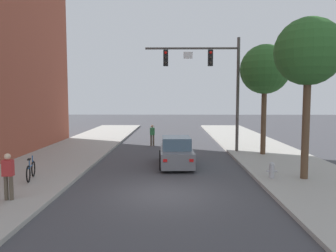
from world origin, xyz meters
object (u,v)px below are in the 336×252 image
traffic_signal_mast (212,73)px  street_tree_second (265,70)px  pedestrian_sidewalk_left_walker (8,174)px  fire_hydrant (272,170)px  street_tree_nearest (308,53)px  car_lead_grey (176,152)px  pedestrian_crossing_road (152,134)px  bicycle_leaning (31,171)px

traffic_signal_mast → street_tree_second: (3.16, -1.18, 0.11)m
pedestrian_sidewalk_left_walker → fire_hydrant: 10.64m
street_tree_nearest → fire_hydrant: bearing=177.8°
traffic_signal_mast → car_lead_grey: (-2.39, -4.06, -4.60)m
pedestrian_crossing_road → street_tree_second: 9.66m
pedestrian_sidewalk_left_walker → pedestrian_crossing_road: 14.46m
pedestrian_sidewalk_left_walker → fire_hydrant: (10.11, 3.27, -0.56)m
car_lead_grey → pedestrian_sidewalk_left_walker: size_ratio=2.62×
street_tree_nearest → street_tree_second: (-0.09, 6.24, -0.19)m
pedestrian_sidewalk_left_walker → fire_hydrant: pedestrian_sidewalk_left_walker is taller
car_lead_grey → bicycle_leaning: 7.39m
pedestrian_sidewalk_left_walker → pedestrian_crossing_road: pedestrian_sidewalk_left_walker is taller
traffic_signal_mast → pedestrian_sidewalk_left_walker: (-8.28, -10.63, -4.26)m
traffic_signal_mast → street_tree_nearest: traffic_signal_mast is taller
street_tree_nearest → pedestrian_crossing_road: bearing=124.8°
street_tree_second → car_lead_grey: bearing=-152.5°
bicycle_leaning → street_tree_second: 14.48m
traffic_signal_mast → bicycle_leaning: traffic_signal_mast is taller
street_tree_nearest → street_tree_second: street_tree_nearest is taller
pedestrian_sidewalk_left_walker → pedestrian_crossing_road: bearing=73.4°
street_tree_second → pedestrian_crossing_road: bearing=148.9°
pedestrian_crossing_road → street_tree_second: street_tree_second is taller
fire_hydrant → street_tree_second: size_ratio=0.10×
car_lead_grey → street_tree_nearest: bearing=-30.8°
car_lead_grey → street_tree_second: (5.54, 2.88, 4.71)m
pedestrian_sidewalk_left_walker → street_tree_second: 15.46m
traffic_signal_mast → pedestrian_crossing_road: (-4.15, 3.23, -4.41)m
car_lead_grey → bicycle_leaning: (-6.37, -3.73, -0.18)m
car_lead_grey → bicycle_leaning: bearing=-149.6°
pedestrian_sidewalk_left_walker → street_tree_nearest: (11.53, 3.21, 4.56)m
pedestrian_sidewalk_left_walker → bicycle_leaning: 2.92m
traffic_signal_mast → bicycle_leaning: (-8.76, -7.79, -4.79)m
pedestrian_sidewalk_left_walker → bicycle_leaning: bearing=99.6°
car_lead_grey → pedestrian_sidewalk_left_walker: (-5.89, -6.57, 0.34)m
traffic_signal_mast → bicycle_leaning: 12.66m
pedestrian_sidewalk_left_walker → pedestrian_crossing_road: size_ratio=1.00×
pedestrian_crossing_road → bicycle_leaning: pedestrian_crossing_road is taller
street_tree_nearest → traffic_signal_mast: bearing=113.7°
traffic_signal_mast → pedestrian_crossing_road: 6.86m
pedestrian_crossing_road → fire_hydrant: (5.99, -10.59, -0.41)m
fire_hydrant → street_tree_nearest: 5.31m
traffic_signal_mast → fire_hydrant: (1.84, -7.36, -4.82)m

